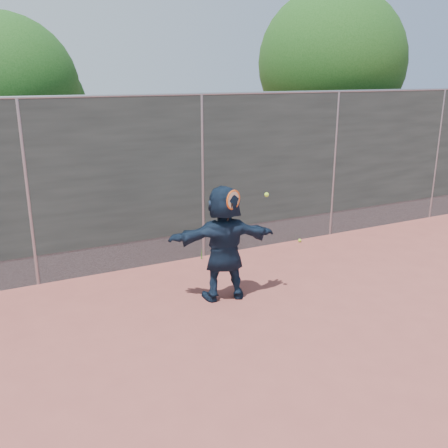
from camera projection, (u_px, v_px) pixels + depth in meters
name	position (u px, v px, depth m)	size (l,w,h in m)	color
ground	(313.00, 339.00, 6.54)	(80.00, 80.00, 0.00)	#9E4C42
player	(224.00, 243.00, 7.52)	(1.66, 0.53, 1.79)	#132236
ball_ground	(300.00, 240.00, 10.30)	(0.07, 0.07, 0.07)	#B3EB34
fence	(202.00, 174.00, 9.08)	(20.00, 0.06, 3.03)	#38423D
swing_action	(236.00, 200.00, 7.19)	(0.71, 0.16, 0.51)	#ED5816
tree_right	(336.00, 67.00, 12.45)	(3.78, 3.60, 5.39)	#382314
tree_left	(12.00, 94.00, 10.08)	(3.15, 3.00, 4.53)	#382314
weed_clump	(220.00, 249.00, 9.52)	(0.68, 0.07, 0.30)	#387226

